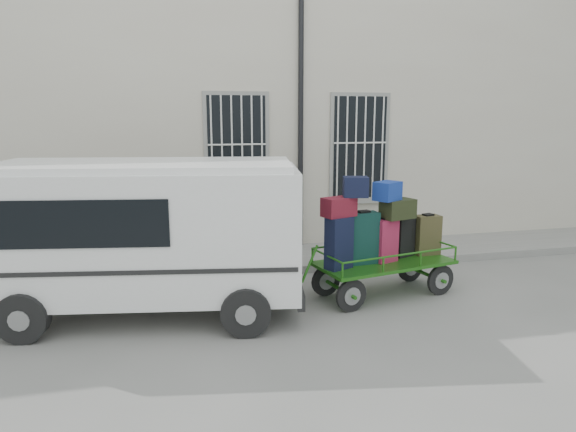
% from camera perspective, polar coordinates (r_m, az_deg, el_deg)
% --- Properties ---
extents(ground, '(80.00, 80.00, 0.00)m').
position_cam_1_polar(ground, '(8.41, 0.23, -9.44)').
color(ground, slate).
rests_on(ground, ground).
extents(building, '(24.00, 5.15, 6.00)m').
position_cam_1_polar(building, '(13.27, -5.58, 11.31)').
color(building, beige).
rests_on(building, ground).
extents(sidewalk, '(24.00, 1.70, 0.15)m').
position_cam_1_polar(sidewalk, '(10.43, -2.68, -4.89)').
color(sidewalk, gray).
rests_on(sidewalk, ground).
extents(luggage_cart, '(2.72, 1.47, 2.03)m').
position_cam_1_polar(luggage_cart, '(8.52, 10.27, -2.64)').
color(luggage_cart, black).
rests_on(luggage_cart, ground).
extents(van, '(4.81, 2.67, 2.29)m').
position_cam_1_polar(van, '(7.84, -15.54, -1.37)').
color(van, white).
rests_on(van, ground).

